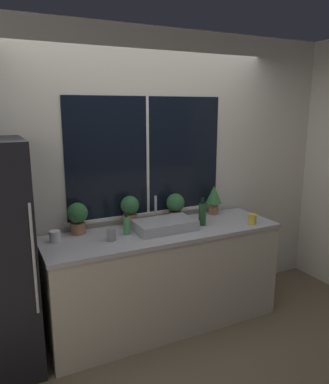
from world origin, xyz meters
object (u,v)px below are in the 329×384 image
Objects in this scene: bottle_tall at (202,214)px; mug_grey at (111,235)px; potted_plant_center_left at (130,209)px; soap_bottle at (127,225)px; potted_plant_center_right at (175,205)px; potted_plant_far_right at (214,197)px; mug_yellow at (253,219)px; mug_white at (55,236)px; sink at (165,225)px; potted_plant_far_left at (78,216)px.

bottle_tall is 0.89m from mug_grey.
soap_bottle is (-0.11, -0.20, -0.08)m from potted_plant_center_left.
potted_plant_center_right is 0.88× the size of potted_plant_far_right.
mug_yellow is at bearing -38.47° from potted_plant_center_right.
potted_plant_far_right is at bearing 11.21° from soap_bottle.
potted_plant_center_right is 1.18m from mug_white.
potted_plant_far_right reaches higher than potted_plant_center_right.
potted_plant_far_right is (0.68, 0.24, 0.13)m from sink.
potted_plant_center_left is 1.45× the size of soap_bottle.
potted_plant_center_left is at bearing 156.41° from bottle_tall.
sink is 0.35m from potted_plant_center_right.
sink is 0.36m from potted_plant_center_left.
mug_yellow is at bearing -7.05° from mug_grey.
potted_plant_center_right is (0.95, 0.00, -0.01)m from potted_plant_far_left.
mug_grey is (-0.52, -0.06, 0.00)m from sink.
potted_plant_far_right reaches higher than potted_plant_center_left.
potted_plant_far_left reaches higher than bottle_tall.
potted_plant_center_right reaches higher than mug_white.
mug_white is at bearing -174.18° from potted_plant_center_right.
mug_yellow reaches higher than mug_white.
potted_plant_far_right is at bearing 13.81° from mug_grey.
potted_plant_far_left is at bearing 163.34° from mug_yellow.
potted_plant_far_left is at bearing 180.00° from potted_plant_far_right.
potted_plant_far_left is 1.06× the size of potted_plant_center_right.
sink reaches higher than potted_plant_center_right.
bottle_tall is (0.14, -0.27, -0.04)m from potted_plant_center_right.
potted_plant_far_right reaches higher than potted_plant_far_left.
sink is at bearing -45.09° from potted_plant_center_left.
mug_white is at bearing 157.64° from mug_grey.
potted_plant_far_left is 1.60m from mug_yellow.
sink reaches higher than mug_grey.
potted_plant_far_right is 1.05m from soap_bottle.
soap_bottle is at bearing 167.60° from mug_yellow.
mug_yellow is at bearing -10.93° from mug_white.
mug_white is at bearing 173.58° from bottle_tall.
mug_white is 1.78m from mug_yellow.
bottle_tall is (-0.30, -0.27, -0.07)m from potted_plant_far_right.
potted_plant_center_left is 0.97× the size of potted_plant_far_right.
mug_grey is 1.08× the size of mug_white.
potted_plant_center_left is at bearing 61.66° from soap_bottle.
potted_plant_far_left reaches higher than mug_yellow.
mug_white is (-0.22, -0.12, -0.11)m from potted_plant_far_left.
soap_bottle is 0.73m from bottle_tall.
bottle_tall is at bearing 1.65° from mug_grey.
potted_plant_center_right is 0.44m from potted_plant_far_right.
potted_plant_far_right reaches higher than bottle_tall.
mug_grey is 1.34m from mug_yellow.
bottle_tall is 2.81× the size of mug_white.
potted_plant_far_right is at bearing 4.23° from mug_white.
mug_white is (-0.42, 0.17, -0.00)m from mug_grey.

